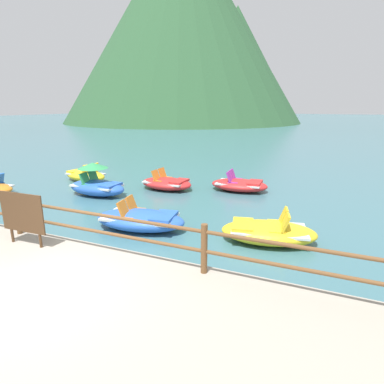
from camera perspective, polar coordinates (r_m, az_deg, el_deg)
The scene contains 10 objects.
ground_plane at distance 43.77m, azimuth 17.71°, elevation 10.05°, with size 200.00×200.00×0.00m, color #3D6B75.
dock_railing at distance 6.98m, azimuth -16.46°, elevation -5.63°, with size 23.92×0.12×0.95m.
sign_board at distance 7.84m, azimuth -28.02°, elevation -3.41°, with size 1.18×0.10×1.19m.
pedal_boat_0 at distance 13.35m, azimuth -4.54°, elevation 1.58°, with size 2.28×1.42×0.83m.
pedal_boat_1 at distance 13.21m, azimuth 8.49°, elevation 1.30°, with size 2.35×1.40×0.83m.
pedal_boat_3 at distance 9.14m, azimuth -9.16°, elevation -4.84°, with size 2.75×1.67×0.87m.
pedal_boat_4 at distance 15.62m, azimuth -18.49°, elevation 2.86°, with size 2.34×1.46×0.83m.
pedal_boat_6 at distance 8.43m, azimuth 13.42°, elevation -6.92°, with size 2.62×1.77×0.85m.
pedal_boat_7 at distance 12.92m, azimuth -16.64°, elevation 1.28°, with size 2.42×1.24×1.28m.
cliff_headland at distance 72.78m, azimuth -0.19°, elevation 26.86°, with size 48.83×48.83×38.59m.
Camera 1 is at (4.26, -3.43, 3.39)m, focal length 29.88 mm.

